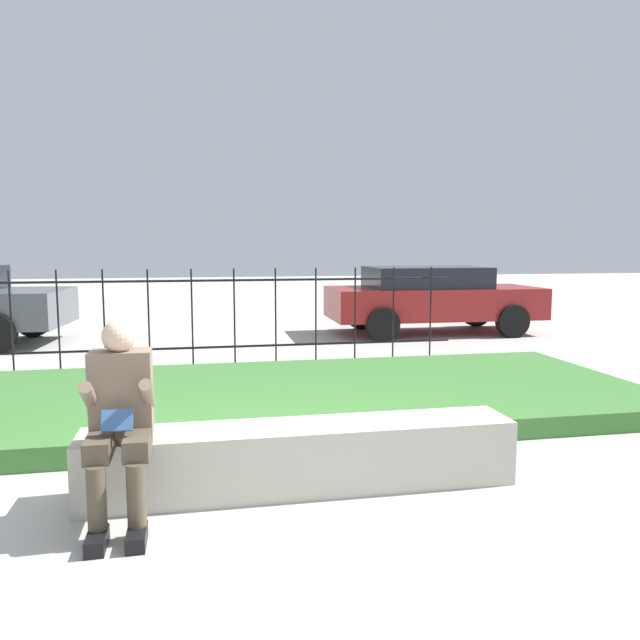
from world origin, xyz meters
The scene contains 6 objects.
ground_plane centered at (0.00, 0.00, 0.00)m, with size 60.00×60.00×0.00m, color #B2AFA8.
stone_bench centered at (0.18, 0.00, 0.21)m, with size 3.04×0.49×0.46m.
person_seated_reader centered at (-1.02, -0.28, 0.69)m, with size 0.42×0.73×1.26m.
grass_berm centered at (0.00, 2.29, 0.10)m, with size 8.50×3.19×0.20m.
iron_fence centered at (0.00, 4.68, 0.73)m, with size 6.50×0.03×1.40m.
car_parked_right centered at (4.01, 7.30, 0.71)m, with size 4.11×1.91×1.31m.
Camera 1 is at (-0.54, -4.21, 1.72)m, focal length 35.00 mm.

